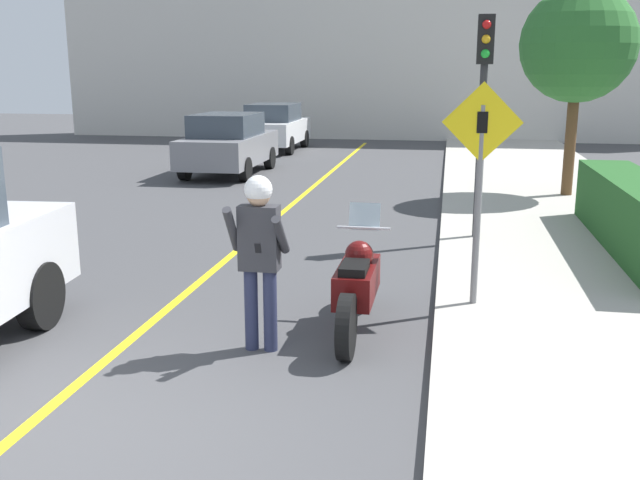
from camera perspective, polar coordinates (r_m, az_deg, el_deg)
ground_plane at (r=5.98m, az=-18.52°, el=-15.45°), size 80.00×80.00×0.00m
sidewalk_curb at (r=9.23m, az=23.08°, el=-5.14°), size 4.40×44.00×0.10m
road_center_line at (r=11.39m, az=-6.85°, el=-1.00°), size 0.12×36.00×0.01m
building_backdrop at (r=30.70m, az=5.39°, el=16.11°), size 28.00×1.20×8.62m
motorcycle at (r=7.85m, az=2.99°, el=-3.63°), size 0.62×2.31×1.32m
person_biker at (r=7.15m, az=-4.88°, el=-0.31°), size 0.59×0.49×1.82m
crossing_sign at (r=8.41m, az=12.65°, el=5.23°), size 0.91×0.08×2.60m
traffic_light at (r=11.96m, az=12.94°, el=12.00°), size 0.26×0.30×3.57m
hedge_row at (r=12.06m, az=24.05°, el=1.79°), size 0.90×5.56×1.06m
street_tree at (r=16.77m, az=19.95°, el=14.42°), size 2.47×2.47×4.49m
parked_car_grey at (r=20.06m, az=-7.34°, el=7.66°), size 1.88×4.20×1.68m
parked_car_white at (r=26.02m, az=-3.66°, el=9.03°), size 1.88×4.20×1.68m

